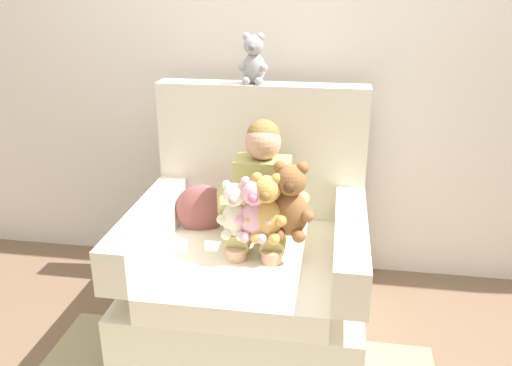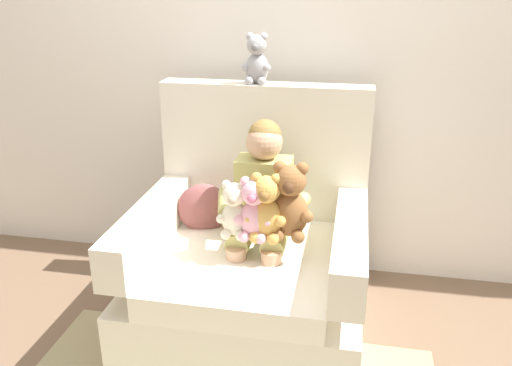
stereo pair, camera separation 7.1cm
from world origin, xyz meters
name	(u,v)px [view 1 (the left image)]	position (x,y,z in m)	size (l,w,h in m)	color
ground_plane	(249,325)	(0.00, 0.00, 0.00)	(8.00, 8.00, 0.00)	brown
back_wall	(270,41)	(0.00, 0.71, 1.30)	(6.00, 0.10, 2.60)	silver
armchair	(251,260)	(0.00, 0.06, 0.33)	(1.07, 0.99, 1.13)	silver
seated_child	(261,200)	(0.04, 0.09, 0.64)	(0.45, 0.39, 0.82)	tan
plush_honey	(266,209)	(0.10, -0.10, 0.68)	(0.18, 0.15, 0.31)	gold
plush_cream	(235,211)	(-0.04, -0.10, 0.66)	(0.16, 0.13, 0.26)	silver
plush_pink	(255,211)	(0.05, -0.10, 0.67)	(0.17, 0.14, 0.29)	#EAA8BC
plush_brown	(290,202)	(0.20, -0.06, 0.70)	(0.21, 0.17, 0.35)	brown
plush_grey_on_backrest	(254,60)	(-0.04, 0.42, 1.24)	(0.15, 0.12, 0.25)	#9E9EA3
throw_pillow	(201,209)	(-0.27, 0.19, 0.53)	(0.26, 0.12, 0.26)	#8C4C4C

